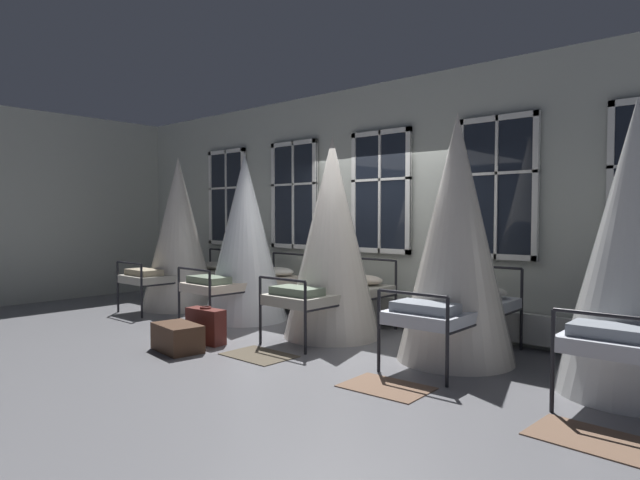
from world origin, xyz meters
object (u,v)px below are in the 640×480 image
Objects in this scene: cot_first at (179,235)px; cot_fifth at (634,251)px; cot_third at (332,240)px; travel_trunk at (177,338)px; suitcase_dark at (206,326)px; cot_second at (245,239)px; cot_fourth at (456,241)px.

cot_fifth is (7.03, 0.02, 0.02)m from cot_first.
cot_third is at bearing -88.11° from cot_first.
cot_first is 3.36m from travel_trunk.
suitcase_dark is (-4.50, -1.34, -1.07)m from cot_fifth.
cot_second is 3.60m from cot_fourth.
cot_first is 4.11× the size of travel_trunk.
suitcase_dark is at bearing 145.57° from cot_third.
travel_trunk is (-0.86, -1.84, -1.13)m from cot_third.
suitcase_dark is (-2.75, -1.36, -1.11)m from cot_fourth.
travel_trunk is (-2.67, -1.83, -1.17)m from cot_fourth.
cot_fourth is 4.80× the size of suitcase_dark.
cot_first is 5.29m from cot_fourth.
cot_fourth is at bearing 22.40° from suitcase_dark.
cot_second is 0.97× the size of cot_fifth.
cot_third is 4.65× the size of suitcase_dark.
cot_first is at bearing 145.55° from travel_trunk.
suitcase_dark is (0.84, -1.38, -1.03)m from cot_second.
cot_third is 2.32m from travel_trunk.
travel_trunk is at bearing 123.41° from cot_fourth.
cot_fourth is at bearing -88.50° from cot_first.
cot_fifth reaches higher than cot_second.
cot_second is 0.94× the size of cot_fourth.
cot_first is 0.96× the size of cot_fourth.
cot_fourth is 3.44m from travel_trunk.
cot_first is at bearing 89.40° from cot_fourth.
cot_fifth is at bearing 22.33° from travel_trunk.
cot_first is 4.60× the size of suitcase_dark.
cot_third is at bearing 65.02° from travel_trunk.
suitcase_dark is at bearing 115.24° from cot_fourth.
travel_trunk is (0.93, -1.85, -1.09)m from cot_second.
cot_fifth is at bearing -88.77° from cot_second.
cot_second is at bearing 88.61° from cot_fourth.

